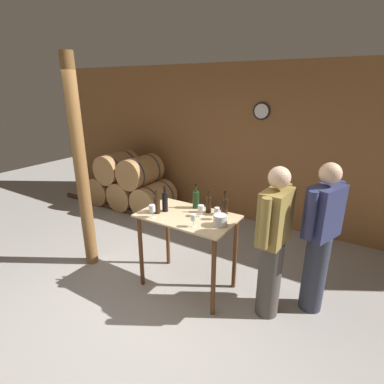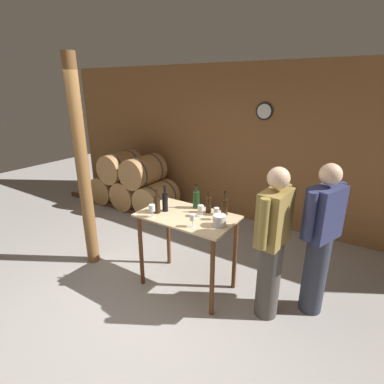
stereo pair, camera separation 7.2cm
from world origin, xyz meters
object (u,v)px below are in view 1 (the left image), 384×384
wine_bottle_right (209,204)px  wine_glass_near_left (152,209)px  ice_bucket (220,220)px  wine_glass_near_center (201,208)px  wine_bottle_far_right (225,206)px  wine_glass_near_right (193,218)px  wine_bottle_center (196,199)px  wine_bottle_far_left (157,205)px  wine_glass_far_side (217,211)px  wooden_post (81,168)px  person_visitor_with_scarf (320,237)px  person_host (273,242)px  wine_bottle_left (165,202)px

wine_bottle_right → wine_glass_near_left: size_ratio=1.80×
ice_bucket → wine_glass_near_center: bearing=161.0°
wine_bottle_far_right → wine_glass_near_left: size_ratio=1.89×
wine_bottle_far_right → wine_glass_near_center: wine_bottle_far_right is taller
wine_glass_near_center → ice_bucket: 0.31m
wine_glass_near_left → wine_glass_near_right: 0.51m
wine_bottle_center → wine_glass_near_right: bearing=-62.0°
wine_bottle_center → ice_bucket: (0.46, -0.28, -0.05)m
wine_bottle_far_left → wine_glass_far_side: size_ratio=2.00×
wooden_post → wine_bottle_far_right: wooden_post is taller
wooden_post → wine_glass_near_center: (1.57, 0.31, -0.31)m
wooden_post → person_visitor_with_scarf: wooden_post is taller
ice_bucket → wine_bottle_center: bearing=148.8°
wine_glass_far_side → person_host: bearing=-1.7°
person_host → wine_glass_near_left: bearing=-166.3°
wine_bottle_far_right → person_visitor_with_scarf: size_ratio=0.17×
wine_glass_near_center → ice_bucket: (0.29, -0.10, -0.04)m
wine_bottle_center → wine_glass_near_left: wine_bottle_center is taller
wine_bottle_far_right → person_host: size_ratio=0.17×
wine_glass_near_right → person_host: size_ratio=0.09×
wine_bottle_far_left → wine_bottle_center: (0.30, 0.37, 0.01)m
wine_bottle_right → ice_bucket: 0.37m
wine_bottle_right → ice_bucket: (0.27, -0.24, -0.04)m
wine_bottle_far_right → wine_glass_near_center: bearing=-138.2°
wine_glass_near_right → wine_bottle_center: bearing=118.0°
wine_glass_near_center → wine_glass_far_side: wine_glass_far_side is taller
wine_glass_near_right → wine_glass_far_side: (0.12, 0.29, 0.00)m
wooden_post → wine_glass_near_right: (1.64, 0.04, -0.31)m
wine_bottle_far_left → wine_glass_near_left: (0.03, -0.12, 0.00)m
wine_bottle_far_right → wine_glass_near_left: wine_bottle_far_right is taller
wooden_post → wine_bottle_left: wooden_post is taller
wooden_post → person_host: (2.40, 0.31, -0.49)m
wooden_post → wine_glass_near_center: size_ratio=20.39×
wine_bottle_far_right → wine_glass_far_side: 0.16m
wine_glass_near_center → person_visitor_with_scarf: size_ratio=0.08×
wine_glass_near_left → wine_glass_far_side: bearing=27.5°
wine_bottle_left → wine_glass_near_right: 0.53m
wine_bottle_far_right → wine_glass_near_right: bearing=-106.7°
wine_bottle_right → wine_glass_near_right: (0.05, -0.41, -0.00)m
ice_bucket → person_visitor_with_scarf: person_visitor_with_scarf is taller
wine_glass_far_side → ice_bucket: size_ratio=0.97×
person_visitor_with_scarf → wine_glass_near_left: bearing=-158.8°
wooden_post → wine_glass_near_left: wooden_post is taller
wine_bottle_left → wine_bottle_center: wine_bottle_left is taller
wine_glass_near_left → person_host: (1.27, 0.31, -0.19)m
wine_bottle_left → ice_bucket: bearing=-0.5°
wine_bottle_far_right → wine_glass_near_left: bearing=-142.7°
wine_bottle_center → wine_glass_near_center: (0.18, -0.18, -0.01)m
wine_bottle_center → wine_glass_near_right: wine_bottle_center is taller
wine_glass_near_center → person_visitor_with_scarf: bearing=15.3°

